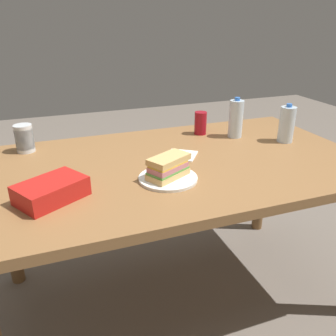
% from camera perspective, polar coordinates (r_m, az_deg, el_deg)
% --- Properties ---
extents(ground_plane, '(8.00, 8.00, 0.00)m').
position_cam_1_polar(ground_plane, '(1.99, 0.97, -19.89)').
color(ground_plane, '#70665B').
extents(dining_table, '(1.72, 0.98, 0.77)m').
position_cam_1_polar(dining_table, '(1.60, 1.13, -1.81)').
color(dining_table, olive).
rests_on(dining_table, ground_plane).
extents(paper_plate, '(0.23, 0.23, 0.01)m').
position_cam_1_polar(paper_plate, '(1.39, 0.00, -1.67)').
color(paper_plate, white).
rests_on(paper_plate, dining_table).
extents(sandwich, '(0.20, 0.17, 0.08)m').
position_cam_1_polar(sandwich, '(1.37, 0.04, 0.18)').
color(sandwich, '#DBB26B').
rests_on(sandwich, paper_plate).
extents(soda_can_red, '(0.07, 0.07, 0.12)m').
position_cam_1_polar(soda_can_red, '(1.92, 5.30, 7.29)').
color(soda_can_red, maroon).
rests_on(soda_can_red, dining_table).
extents(chip_bag, '(0.27, 0.25, 0.07)m').
position_cam_1_polar(chip_bag, '(1.29, -18.45, -3.50)').
color(chip_bag, red).
rests_on(chip_bag, dining_table).
extents(water_bottle_tall, '(0.07, 0.07, 0.21)m').
position_cam_1_polar(water_bottle_tall, '(1.89, 10.98, 7.87)').
color(water_bottle_tall, silver).
rests_on(water_bottle_tall, dining_table).
extents(plastic_cup_stack, '(0.08, 0.08, 0.13)m').
position_cam_1_polar(plastic_cup_stack, '(1.79, -22.31, 4.48)').
color(plastic_cup_stack, silver).
rests_on(plastic_cup_stack, dining_table).
extents(water_bottle_spare, '(0.08, 0.08, 0.20)m').
position_cam_1_polar(water_bottle_spare, '(1.89, 18.74, 6.74)').
color(water_bottle_spare, silver).
rests_on(water_bottle_spare, dining_table).
extents(paper_napkin, '(0.18, 0.18, 0.01)m').
position_cam_1_polar(paper_napkin, '(1.63, 2.20, 2.11)').
color(paper_napkin, white).
rests_on(paper_napkin, dining_table).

